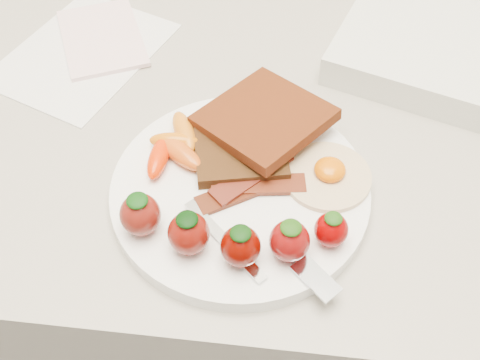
# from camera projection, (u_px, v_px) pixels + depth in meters

# --- Properties ---
(counter) EXTENTS (2.00, 0.60, 0.90)m
(counter) POSITION_uv_depth(u_px,v_px,m) (246.00, 289.00, 1.07)
(counter) COLOR gray
(counter) RESTS_ON ground
(plate) EXTENTS (0.27, 0.27, 0.02)m
(plate) POSITION_uv_depth(u_px,v_px,m) (240.00, 191.00, 0.63)
(plate) COLOR white
(plate) RESTS_ON counter
(toast_lower) EXTENTS (0.11, 0.11, 0.01)m
(toast_lower) POSITION_uv_depth(u_px,v_px,m) (240.00, 148.00, 0.65)
(toast_lower) COLOR black
(toast_lower) RESTS_ON plate
(toast_upper) EXTENTS (0.17, 0.17, 0.03)m
(toast_upper) POSITION_uv_depth(u_px,v_px,m) (264.00, 118.00, 0.66)
(toast_upper) COLOR black
(toast_upper) RESTS_ON toast_lower
(fried_egg) EXTENTS (0.11, 0.11, 0.02)m
(fried_egg) POSITION_uv_depth(u_px,v_px,m) (328.00, 174.00, 0.63)
(fried_egg) COLOR silver
(fried_egg) RESTS_ON plate
(bacon_strips) EXTENTS (0.11, 0.10, 0.01)m
(bacon_strips) POSITION_uv_depth(u_px,v_px,m) (251.00, 184.00, 0.62)
(bacon_strips) COLOR black
(bacon_strips) RESTS_ON plate
(baby_carrots) EXTENTS (0.07, 0.10, 0.02)m
(baby_carrots) POSITION_uv_depth(u_px,v_px,m) (175.00, 146.00, 0.64)
(baby_carrots) COLOR #D16609
(baby_carrots) RESTS_ON plate
(strawberries) EXTENTS (0.22, 0.07, 0.05)m
(strawberries) POSITION_uv_depth(u_px,v_px,m) (227.00, 232.00, 0.56)
(strawberries) COLOR #63140D
(strawberries) RESTS_ON plate
(fork) EXTENTS (0.16, 0.10, 0.00)m
(fork) POSITION_uv_depth(u_px,v_px,m) (265.00, 257.00, 0.57)
(fork) COLOR silver
(fork) RESTS_ON plate
(paper_sheet) EXTENTS (0.24, 0.27, 0.00)m
(paper_sheet) POSITION_uv_depth(u_px,v_px,m) (83.00, 53.00, 0.78)
(paper_sheet) COLOR white
(paper_sheet) RESTS_ON counter
(notepad) EXTENTS (0.15, 0.17, 0.01)m
(notepad) POSITION_uv_depth(u_px,v_px,m) (102.00, 38.00, 0.80)
(notepad) COLOR silver
(notepad) RESTS_ON paper_sheet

